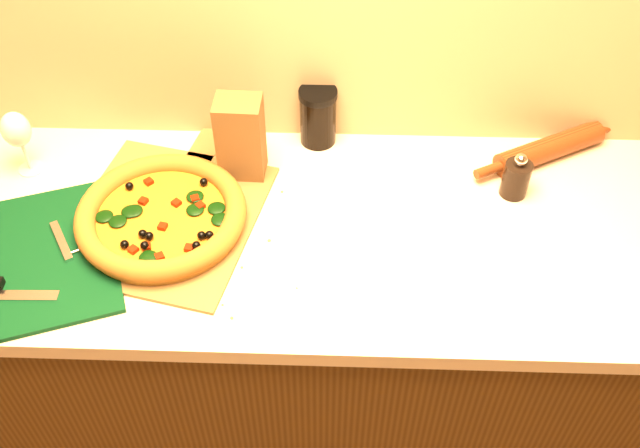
{
  "coord_description": "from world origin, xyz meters",
  "views": [
    {
      "loc": [
        0.08,
        0.33,
        2.07
      ],
      "look_at": [
        0.04,
        1.38,
        0.96
      ],
      "focal_mm": 40.0,
      "sensor_mm": 36.0,
      "label": 1
    }
  ],
  "objects_px": {
    "dark_jar": "(318,116)",
    "cutting_board": "(46,257)",
    "wine_glass": "(16,131)",
    "pepper_grinder": "(516,178)",
    "pizza": "(162,216)",
    "rolling_pin": "(549,148)",
    "pizza_peel": "(168,213)"
  },
  "relations": [
    {
      "from": "cutting_board",
      "to": "wine_glass",
      "type": "xyz_separation_m",
      "value": [
        -0.12,
        0.28,
        0.11
      ]
    },
    {
      "from": "pizza",
      "to": "dark_jar",
      "type": "xyz_separation_m",
      "value": [
        0.34,
        0.31,
        0.04
      ]
    },
    {
      "from": "dark_jar",
      "to": "cutting_board",
      "type": "bearing_deg",
      "value": -144.07
    },
    {
      "from": "pizza",
      "to": "rolling_pin",
      "type": "height_order",
      "value": "pizza"
    },
    {
      "from": "pizza",
      "to": "pizza_peel",
      "type": "bearing_deg",
      "value": 83.84
    },
    {
      "from": "cutting_board",
      "to": "pepper_grinder",
      "type": "bearing_deg",
      "value": -6.62
    },
    {
      "from": "pizza_peel",
      "to": "pizza",
      "type": "relative_size",
      "value": 1.7
    },
    {
      "from": "pizza_peel",
      "to": "rolling_pin",
      "type": "relative_size",
      "value": 1.63
    },
    {
      "from": "rolling_pin",
      "to": "dark_jar",
      "type": "height_order",
      "value": "dark_jar"
    },
    {
      "from": "pizza_peel",
      "to": "wine_glass",
      "type": "bearing_deg",
      "value": 171.93
    },
    {
      "from": "pepper_grinder",
      "to": "rolling_pin",
      "type": "distance_m",
      "value": 0.17
    },
    {
      "from": "pizza_peel",
      "to": "pepper_grinder",
      "type": "bearing_deg",
      "value": 19.87
    },
    {
      "from": "pizza_peel",
      "to": "rolling_pin",
      "type": "bearing_deg",
      "value": 27.04
    },
    {
      "from": "dark_jar",
      "to": "rolling_pin",
      "type": "bearing_deg",
      "value": -4.96
    },
    {
      "from": "wine_glass",
      "to": "dark_jar",
      "type": "xyz_separation_m",
      "value": [
        0.69,
        0.13,
        -0.04
      ]
    },
    {
      "from": "pepper_grinder",
      "to": "cutting_board",
      "type": "bearing_deg",
      "value": -167.14
    },
    {
      "from": "rolling_pin",
      "to": "wine_glass",
      "type": "bearing_deg",
      "value": -176.21
    },
    {
      "from": "pizza",
      "to": "cutting_board",
      "type": "distance_m",
      "value": 0.26
    },
    {
      "from": "pizza_peel",
      "to": "wine_glass",
      "type": "relative_size",
      "value": 3.81
    },
    {
      "from": "wine_glass",
      "to": "dark_jar",
      "type": "height_order",
      "value": "wine_glass"
    },
    {
      "from": "cutting_board",
      "to": "rolling_pin",
      "type": "distance_m",
      "value": 1.2
    },
    {
      "from": "pepper_grinder",
      "to": "wine_glass",
      "type": "relative_size",
      "value": 0.71
    },
    {
      "from": "pepper_grinder",
      "to": "wine_glass",
      "type": "height_order",
      "value": "wine_glass"
    },
    {
      "from": "pizza_peel",
      "to": "dark_jar",
      "type": "bearing_deg",
      "value": 52.44
    },
    {
      "from": "pizza_peel",
      "to": "rolling_pin",
      "type": "height_order",
      "value": "rolling_pin"
    },
    {
      "from": "pepper_grinder",
      "to": "dark_jar",
      "type": "distance_m",
      "value": 0.5
    },
    {
      "from": "rolling_pin",
      "to": "wine_glass",
      "type": "height_order",
      "value": "wine_glass"
    },
    {
      "from": "pizza",
      "to": "pepper_grinder",
      "type": "bearing_deg",
      "value": 9.36
    },
    {
      "from": "dark_jar",
      "to": "wine_glass",
      "type": "bearing_deg",
      "value": -169.15
    },
    {
      "from": "pizza_peel",
      "to": "cutting_board",
      "type": "relative_size",
      "value": 1.36
    },
    {
      "from": "wine_glass",
      "to": "pepper_grinder",
      "type": "bearing_deg",
      "value": -2.25
    },
    {
      "from": "pizza_peel",
      "to": "pepper_grinder",
      "type": "relative_size",
      "value": 5.4
    }
  ]
}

